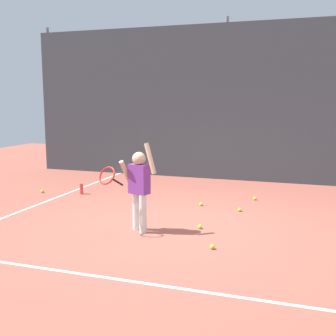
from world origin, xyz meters
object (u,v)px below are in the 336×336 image
tennis_player (138,184)px  tennis_ball_6 (212,247)px  tennis_ball_7 (255,198)px  tennis_ball_3 (201,204)px  tennis_ball_4 (135,176)px  water_bottle (81,189)px  tennis_ball_5 (240,210)px  tennis_ball_1 (200,227)px  tennis_ball_2 (42,191)px

tennis_player → tennis_ball_6: (1.24, -0.41, -0.69)m
tennis_player → tennis_ball_7: (1.41, 2.59, -0.69)m
tennis_ball_6 → tennis_ball_3: bearing=108.1°
tennis_ball_4 → tennis_ball_6: (3.05, -4.51, 0.00)m
tennis_ball_7 → water_bottle: bearing=-170.1°
tennis_ball_4 → tennis_ball_5: same height
tennis_ball_1 → tennis_ball_5: bearing=71.3°
tennis_ball_6 → tennis_ball_7: size_ratio=1.00×
tennis_ball_7 → tennis_player: bearing=-118.5°
tennis_ball_6 → tennis_ball_4: bearing=124.1°
tennis_ball_4 → tennis_ball_7: (3.23, -1.51, 0.00)m
tennis_ball_3 → tennis_ball_6: size_ratio=1.00×
water_bottle → tennis_ball_4: (0.30, 2.13, -0.08)m
tennis_player → tennis_ball_6: tennis_player is taller
tennis_ball_1 → tennis_ball_6: same height
water_bottle → tennis_ball_1: water_bottle is taller
tennis_player → tennis_ball_2: tennis_player is taller
water_bottle → tennis_ball_7: (3.53, 0.62, -0.08)m
tennis_ball_3 → tennis_ball_5: same height
tennis_ball_5 → tennis_ball_7: 0.97m
tennis_player → tennis_ball_5: (1.26, 1.63, -0.69)m
tennis_ball_1 → tennis_ball_6: size_ratio=1.00×
tennis_ball_4 → water_bottle: bearing=-98.0°
tennis_ball_4 → tennis_ball_5: bearing=-38.8°
tennis_ball_1 → tennis_ball_6: bearing=-64.9°
tennis_ball_5 → tennis_ball_1: bearing=-108.7°
tennis_ball_2 → tennis_ball_3: (3.49, -0.01, 0.00)m
water_bottle → tennis_ball_7: water_bottle is taller
tennis_ball_4 → tennis_ball_7: size_ratio=1.00×
tennis_ball_1 → tennis_ball_3: same height
tennis_ball_2 → tennis_ball_3: size_ratio=1.00×
tennis_ball_7 → tennis_ball_1: bearing=-104.3°
tennis_ball_4 → tennis_player: bearing=-66.1°
tennis_ball_1 → tennis_ball_7: same height
tennis_player → tennis_ball_2: bearing=165.1°
tennis_ball_2 → tennis_ball_5: (4.24, -0.18, 0.00)m
tennis_ball_3 → tennis_ball_4: same height
tennis_ball_4 → tennis_ball_6: size_ratio=1.00×
tennis_player → tennis_ball_6: bearing=-1.9°
tennis_ball_1 → tennis_ball_5: same height
tennis_ball_7 → tennis_ball_3: bearing=-138.6°
tennis_ball_1 → tennis_ball_3: size_ratio=1.00×
tennis_ball_1 → water_bottle: bearing=152.2°
tennis_ball_1 → tennis_ball_6: (0.38, -0.82, 0.00)m
water_bottle → tennis_ball_2: water_bottle is taller
tennis_player → tennis_ball_5: bearing=68.6°
tennis_ball_5 → tennis_ball_2: bearing=177.5°
tennis_ball_1 → tennis_ball_4: same height
tennis_ball_1 → tennis_ball_7: (0.56, 2.18, 0.00)m
tennis_ball_6 → tennis_ball_7: bearing=86.7°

